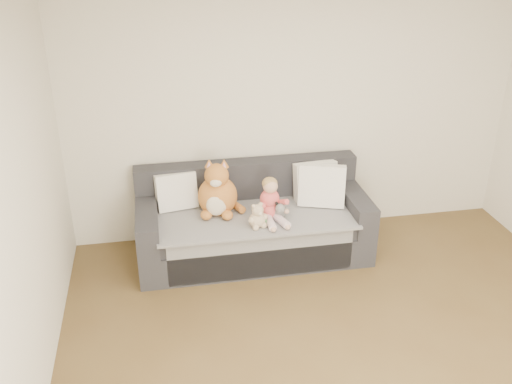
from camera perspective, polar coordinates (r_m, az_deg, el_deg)
room_shell at (r=3.83m, az=11.55°, el=-1.27°), size 5.00×5.00×5.00m
sofa at (r=5.56m, az=-0.36°, el=-3.25°), size 2.20×0.94×0.85m
cushion_left at (r=5.49m, az=-7.97°, el=0.08°), size 0.41×0.24×0.37m
cushion_right_back at (r=5.63m, az=5.96°, el=1.06°), size 0.44×0.23×0.40m
cushion_right_front at (r=5.52m, az=6.60°, el=0.64°), size 0.48×0.33×0.42m
toddler at (r=5.25m, az=1.51°, el=-1.00°), size 0.28×0.41×0.40m
plush_cat at (r=5.34m, az=-3.85°, el=-0.12°), size 0.44×0.39×0.57m
teddy_bear at (r=5.13m, az=0.16°, el=-2.57°), size 0.19×0.15×0.24m
plush_cow at (r=5.31m, az=2.31°, el=-1.74°), size 0.16×0.24×0.19m
sippy_cup at (r=5.17m, az=0.49°, el=-2.81°), size 0.10×0.07×0.11m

